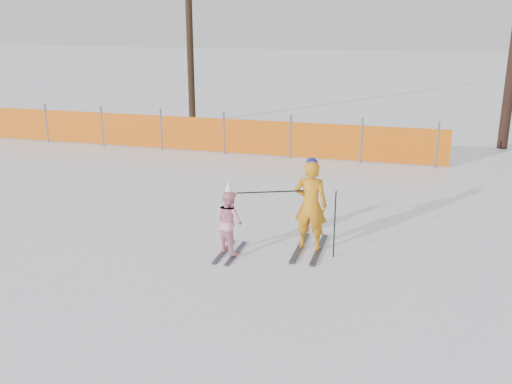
% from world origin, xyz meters
% --- Properties ---
extents(ground, '(120.00, 120.00, 0.00)m').
position_xyz_m(ground, '(0.00, 0.00, 0.00)').
color(ground, white).
rests_on(ground, ground).
extents(adult, '(0.60, 1.38, 1.66)m').
position_xyz_m(adult, '(0.95, 0.57, 0.83)').
color(adult, black).
rests_on(adult, ground).
extents(child, '(0.68, 1.04, 1.30)m').
position_xyz_m(child, '(-0.34, 0.03, 0.59)').
color(child, black).
rests_on(child, ground).
extents(ski_poles, '(1.65, 0.46, 1.17)m').
position_xyz_m(ski_poles, '(0.86, 0.34, 0.84)').
color(ski_poles, black).
rests_on(ski_poles, ground).
extents(safety_fence, '(16.39, 0.06, 1.25)m').
position_xyz_m(safety_fence, '(-4.64, 7.03, 0.56)').
color(safety_fence, '#595960').
rests_on(safety_fence, ground).
extents(tree_trunks, '(12.31, 1.90, 7.33)m').
position_xyz_m(tree_trunks, '(2.70, 10.80, 3.27)').
color(tree_trunks, black).
rests_on(tree_trunks, ground).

